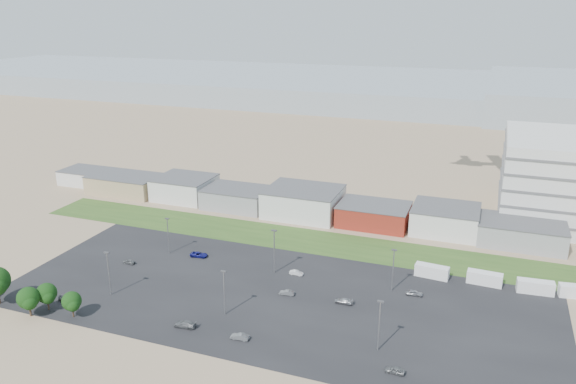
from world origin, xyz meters
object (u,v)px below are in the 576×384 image
at_px(parked_car_8, 415,293).
at_px(parked_car_10, 67,299).
at_px(box_trailer_a, 432,271).
at_px(parked_car_3, 185,324).
at_px(parked_car_9, 199,255).
at_px(parked_car_13, 240,337).
at_px(parked_car_5, 129,262).
at_px(parked_car_11, 296,273).
at_px(parked_car_2, 395,370).
at_px(parked_car_12, 344,301).
at_px(parked_car_7, 287,293).

height_order(parked_car_8, parked_car_10, parked_car_8).
height_order(box_trailer_a, parked_car_3, box_trailer_a).
bearing_deg(parked_car_9, parked_car_13, -147.02).
bearing_deg(parked_car_13, parked_car_8, 131.82).
xyz_separation_m(parked_car_10, parked_car_13, (41.31, -0.21, 0.05)).
height_order(parked_car_5, parked_car_9, parked_car_9).
bearing_deg(parked_car_8, parked_car_11, 83.74).
xyz_separation_m(parked_car_2, parked_car_12, (-14.63, 20.25, -0.02)).
xyz_separation_m(parked_car_11, parked_car_12, (14.09, -9.30, 0.03)).
height_order(box_trailer_a, parked_car_5, box_trailer_a).
bearing_deg(parked_car_11, box_trailer_a, -71.46).
distance_m(parked_car_3, parked_car_5, 34.74).
height_order(parked_car_10, parked_car_11, same).
relative_size(parked_car_3, parked_car_9, 1.00).
height_order(parked_car_10, parked_car_13, parked_car_13).
bearing_deg(parked_car_13, parked_car_9, -143.24).
distance_m(parked_car_10, parked_car_13, 41.31).
height_order(parked_car_2, parked_car_7, parked_car_2).
xyz_separation_m(box_trailer_a, parked_car_12, (-16.17, -19.41, -0.88)).
bearing_deg(parked_car_3, parked_car_7, 139.62).
distance_m(parked_car_2, parked_car_10, 71.00).
relative_size(parked_car_2, parked_car_13, 0.97).
height_order(parked_car_11, parked_car_12, parked_car_12).
bearing_deg(parked_car_11, parked_car_13, 178.18).
bearing_deg(box_trailer_a, parked_car_13, -122.91).
distance_m(parked_car_2, parked_car_9, 63.22).
distance_m(box_trailer_a, parked_car_7, 35.21).
distance_m(parked_car_9, parked_car_11, 26.68).
distance_m(parked_car_11, parked_car_13, 29.48).
height_order(parked_car_2, parked_car_12, parked_car_2).
bearing_deg(parked_car_12, parked_car_11, -124.74).
relative_size(parked_car_10, parked_car_11, 1.13).
xyz_separation_m(parked_car_2, parked_car_3, (-41.70, 0.21, 0.05)).
distance_m(box_trailer_a, parked_car_13, 50.41).
relative_size(parked_car_3, parked_car_7, 1.34).
relative_size(parked_car_9, parked_car_12, 1.11).
bearing_deg(parked_car_11, parked_car_9, 88.05).
distance_m(parked_car_5, parked_car_10, 20.63).
xyz_separation_m(box_trailer_a, parked_car_2, (-1.53, -39.65, -0.86)).
distance_m(parked_car_3, parked_car_10, 29.30).
bearing_deg(parked_car_3, parked_car_5, -130.49).
distance_m(box_trailer_a, parked_car_10, 82.53).
bearing_deg(parked_car_8, parked_car_13, 129.84).
relative_size(parked_car_7, parked_car_12, 0.83).
xyz_separation_m(box_trailer_a, parked_car_5, (-71.15, -18.78, -0.91)).
xyz_separation_m(box_trailer_a, parked_car_8, (-2.44, -10.51, -0.83)).
xyz_separation_m(parked_car_5, parked_car_7, (42.22, -1.27, -0.00)).
xyz_separation_m(parked_car_7, parked_car_13, (-2.29, -19.52, 0.05)).
distance_m(parked_car_8, parked_car_12, 16.36).
height_order(parked_car_9, parked_car_11, parked_car_9).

